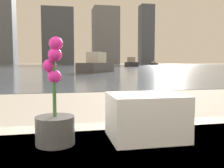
# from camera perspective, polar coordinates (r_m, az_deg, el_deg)

# --- Properties ---
(potted_orchid) EXTENTS (0.13, 0.13, 0.35)m
(potted_orchid) POSITION_cam_1_polar(r_m,az_deg,el_deg) (0.85, -12.95, -7.47)
(potted_orchid) COLOR #4C4C4C
(potted_orchid) RESTS_ON bathtub
(towel_stack) EXTENTS (0.26, 0.21, 0.16)m
(towel_stack) POSITION_cam_1_polar(r_m,az_deg,el_deg) (0.91, 7.88, -7.38)
(towel_stack) COLOR white
(towel_stack) RESTS_ON bathtub
(harbor_water) EXTENTS (180.00, 110.00, 0.01)m
(harbor_water) POSITION_cam_1_polar(r_m,az_deg,el_deg) (62.00, -11.13, 4.08)
(harbor_water) COLOR slate
(harbor_water) RESTS_ON ground_plane
(harbor_boat_0) EXTENTS (2.09, 3.49, 1.24)m
(harbor_boat_0) POSITION_cam_1_polar(r_m,az_deg,el_deg) (89.00, 9.56, 4.62)
(harbor_boat_0) COLOR #2D2D33
(harbor_boat_0) RESTS_ON harbor_water
(harbor_boat_1) EXTENTS (3.78, 4.71, 1.72)m
(harbor_boat_1) POSITION_cam_1_polar(r_m,az_deg,el_deg) (21.54, -3.57, 4.32)
(harbor_boat_1) COLOR #4C4C51
(harbor_boat_1) RESTS_ON harbor_water
(harbor_boat_4) EXTENTS (2.06, 5.31, 1.96)m
(harbor_boat_4) POSITION_cam_1_polar(r_m,az_deg,el_deg) (52.46, 4.41, 4.77)
(harbor_boat_4) COLOR #2D2D33
(harbor_boat_4) RESTS_ON harbor_water
(skyline_tower_2) EXTENTS (13.77, 13.09, 24.98)m
(skyline_tower_2) POSITION_cam_1_polar(r_m,az_deg,el_deg) (118.58, -12.23, 10.47)
(skyline_tower_2) COLOR #4C515B
(skyline_tower_2) RESTS_ON ground_plane
(skyline_tower_3) EXTENTS (11.75, 11.39, 26.40)m
(skyline_tower_3) POSITION_cam_1_polar(r_m,az_deg,el_deg) (120.44, -1.52, 10.83)
(skyline_tower_3) COLOR slate
(skyline_tower_3) RESTS_ON ground_plane
(skyline_tower_4) EXTENTS (6.53, 6.27, 28.61)m
(skyline_tower_4) POSITION_cam_1_polar(r_m,az_deg,el_deg) (125.66, 7.83, 11.05)
(skyline_tower_4) COLOR #4C515B
(skyline_tower_4) RESTS_ON ground_plane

